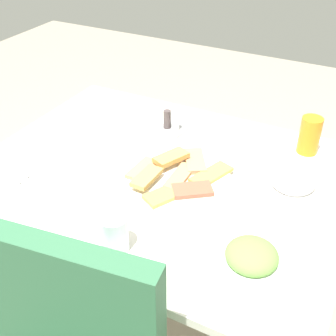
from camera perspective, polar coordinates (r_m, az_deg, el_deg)
ground_plane at (r=1.83m, az=-0.74°, el=-18.92°), size 6.00×6.00×0.00m
dining_table at (r=1.38m, az=-0.94°, el=-3.15°), size 1.11×0.87×0.70m
pide_platter at (r=1.29m, az=1.37°, el=-1.31°), size 0.30×0.32×0.05m
salad_plate_greens at (r=1.31m, az=15.75°, el=-1.74°), size 0.21×0.21×0.06m
salad_plate_rice at (r=1.06m, az=10.67°, el=-11.25°), size 0.22×0.22×0.05m
soda_can at (r=1.47m, az=17.73°, el=4.02°), size 0.09×0.09×0.12m
drinking_glass at (r=1.06m, az=-6.92°, el=-8.35°), size 0.07×0.07×0.10m
paper_napkin at (r=1.42m, az=-19.97°, el=-0.43°), size 0.16×0.16×0.00m
fork at (r=1.43m, az=-19.51°, el=0.06°), size 0.16×0.04×0.00m
spoon at (r=1.41m, az=-20.50°, el=-0.67°), size 0.16×0.04×0.00m
condiment_caddy at (r=1.53m, az=0.43°, el=5.50°), size 0.10×0.10×0.08m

